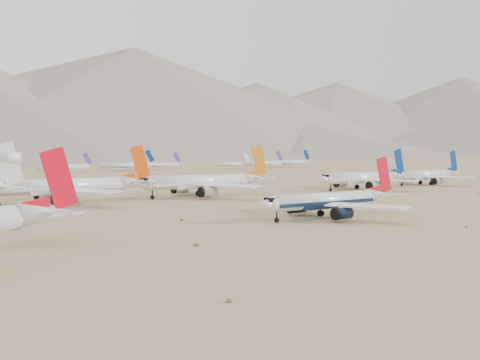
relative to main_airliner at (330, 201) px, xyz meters
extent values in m
plane|color=#907B54|center=(-0.07, 0.36, -3.86)|extent=(7000.00, 7000.00, 0.00)
cylinder|color=silver|center=(-1.80, 0.00, 0.17)|extent=(29.70, 3.51, 3.51)
cube|color=black|center=(-1.80, 0.00, -0.27)|extent=(29.10, 3.56, 0.79)
sphere|color=silver|center=(-16.65, 0.00, 0.17)|extent=(3.51, 3.51, 3.51)
cube|color=black|center=(-17.17, 0.00, 1.14)|extent=(2.46, 2.28, 0.88)
cone|color=silver|center=(16.56, 0.00, 0.44)|extent=(7.42, 3.51, 3.51)
cube|color=silver|center=(0.49, -10.42, -0.44)|extent=(11.47, 18.07, 0.55)
cube|color=silver|center=(18.00, -3.41, 0.87)|extent=(4.71, 6.16, 0.21)
cylinder|color=black|center=(-3.45, -7.30, -2.03)|extent=(4.12, 2.53, 2.53)
cube|color=silver|center=(0.49, 10.42, -0.44)|extent=(11.47, 18.07, 0.55)
cube|color=silver|center=(18.00, 3.41, 0.87)|extent=(4.71, 6.16, 0.21)
cylinder|color=black|center=(-3.45, 7.30, -2.03)|extent=(4.12, 2.53, 2.53)
cube|color=red|center=(18.62, 0.00, 5.56)|extent=(5.63, 0.28, 9.27)
cylinder|color=black|center=(-15.77, 0.00, -3.34)|extent=(1.05, 0.44, 1.05)
cylinder|color=black|center=(-0.56, -2.46, -3.13)|extent=(1.47, 0.88, 1.47)
cylinder|color=black|center=(-0.56, 2.46, -3.13)|extent=(1.47, 0.88, 1.47)
cone|color=silver|center=(-63.11, 1.74, 1.04)|extent=(8.35, 4.01, 4.01)
cube|color=silver|center=(-61.49, -2.11, 1.54)|extent=(5.30, 6.93, 0.24)
cube|color=silver|center=(-61.49, 5.58, 1.54)|extent=(5.30, 6.93, 0.24)
cube|color=red|center=(-60.79, 1.74, 6.81)|extent=(6.33, 0.32, 10.43)
cylinder|color=silver|center=(74.30, 57.66, 0.99)|extent=(34.84, 4.22, 4.22)
cube|color=silver|center=(74.30, 57.66, 0.46)|extent=(34.15, 4.29, 0.95)
sphere|color=silver|center=(56.88, 57.66, 0.99)|extent=(4.22, 4.22, 4.22)
cube|color=black|center=(56.25, 57.66, 2.15)|extent=(2.96, 2.75, 1.06)
cone|color=silver|center=(95.84, 57.66, 1.31)|extent=(8.71, 4.22, 4.22)
cube|color=silver|center=(76.99, 45.39, 0.25)|extent=(13.46, 21.21, 0.65)
cube|color=silver|center=(97.53, 53.64, 1.84)|extent=(5.53, 7.23, 0.25)
cylinder|color=silver|center=(72.37, 49.05, -1.65)|extent=(4.84, 3.04, 3.04)
cube|color=silver|center=(76.99, 69.94, 0.25)|extent=(13.46, 21.21, 0.65)
cube|color=silver|center=(97.53, 61.68, 1.84)|extent=(5.53, 7.23, 0.25)
cylinder|color=silver|center=(72.37, 66.28, -1.65)|extent=(4.84, 3.04, 3.04)
cube|color=navy|center=(98.26, 57.66, 7.34)|extent=(6.60, 0.34, 10.88)
cylinder|color=black|center=(57.93, 57.66, -3.23)|extent=(1.27, 0.53, 1.27)
cylinder|color=black|center=(75.75, 54.71, -2.98)|extent=(1.77, 1.06, 1.77)
cylinder|color=black|center=(75.75, 60.62, -2.98)|extent=(1.77, 1.06, 1.77)
cylinder|color=silver|center=(4.68, 65.69, 1.28)|extent=(36.82, 4.48, 4.48)
cube|color=silver|center=(4.68, 65.69, 0.72)|extent=(36.09, 4.54, 1.01)
sphere|color=silver|center=(-13.73, 65.69, 1.28)|extent=(4.48, 4.48, 4.48)
cube|color=black|center=(-14.40, 65.69, 2.51)|extent=(3.13, 2.91, 1.12)
cone|color=silver|center=(27.44, 65.69, 1.62)|extent=(9.21, 4.48, 4.48)
cube|color=silver|center=(7.52, 52.71, 0.50)|extent=(14.22, 22.41, 0.69)
cube|color=silver|center=(29.23, 61.44, 2.18)|extent=(5.85, 7.64, 0.27)
cylinder|color=silver|center=(2.63, 56.58, -1.52)|extent=(5.11, 3.22, 3.22)
cube|color=silver|center=(7.52, 78.67, 0.50)|extent=(14.22, 22.41, 0.69)
cube|color=silver|center=(29.23, 69.94, 2.18)|extent=(5.85, 7.64, 0.27)
cylinder|color=silver|center=(2.63, 74.80, -1.52)|extent=(5.11, 3.22, 3.22)
cube|color=#C26E0E|center=(30.00, 65.69, 7.99)|extent=(6.98, 0.36, 11.50)
cylinder|color=black|center=(-12.61, 65.69, -3.19)|extent=(1.34, 0.56, 1.34)
cylinder|color=black|center=(6.21, 62.56, -2.92)|extent=(1.88, 1.12, 1.88)
cylinder|color=black|center=(6.21, 68.82, -2.92)|extent=(1.88, 1.12, 1.88)
cylinder|color=silver|center=(-40.22, 68.61, 1.24)|extent=(36.30, 4.44, 4.44)
cube|color=silver|center=(-40.22, 68.61, 0.68)|extent=(35.58, 4.50, 1.00)
cone|color=silver|center=(-17.79, 68.61, 1.57)|extent=(9.08, 4.44, 4.44)
cube|color=silver|center=(-37.42, 55.81, 0.46)|extent=(14.02, 22.09, 0.68)
cube|color=silver|center=(-16.02, 64.42, 2.13)|extent=(5.76, 7.53, 0.27)
cylinder|color=silver|center=(-42.24, 59.62, -1.54)|extent=(5.04, 3.19, 3.19)
cube|color=silver|center=(-37.42, 81.42, 0.46)|extent=(14.02, 22.09, 0.68)
cube|color=silver|center=(-16.02, 72.81, 2.13)|extent=(5.76, 7.53, 0.27)
cylinder|color=silver|center=(-42.24, 77.61, -1.54)|extent=(5.04, 3.19, 3.19)
cube|color=#D84708|center=(-15.27, 68.61, 7.86)|extent=(6.88, 0.35, 11.34)
cylinder|color=black|center=(-38.71, 65.51, -2.93)|extent=(1.86, 1.11, 1.86)
cylinder|color=black|center=(-38.71, 71.72, -2.93)|extent=(1.86, 1.11, 1.86)
cone|color=silver|center=(-58.05, 62.02, 1.66)|extent=(9.42, 4.51, 4.51)
cube|color=silver|center=(-56.22, 57.68, 2.23)|extent=(5.98, 7.82, 0.27)
cube|color=silver|center=(-56.22, 66.36, 2.23)|extent=(5.98, 7.82, 0.27)
cube|color=silver|center=(-55.44, 62.02, 8.17)|extent=(7.14, 0.36, 11.77)
cylinder|color=silver|center=(-55.18, 62.02, 9.62)|extent=(4.71, 2.92, 2.92)
cylinder|color=silver|center=(121.78, 62.14, 0.78)|extent=(33.47, 4.04, 4.04)
cube|color=silver|center=(121.78, 62.14, 0.28)|extent=(32.80, 4.10, 0.91)
sphere|color=silver|center=(105.05, 62.14, 0.78)|extent=(4.04, 4.04, 4.04)
cube|color=black|center=(104.44, 62.14, 1.90)|extent=(2.83, 2.63, 1.01)
cone|color=silver|center=(142.47, 62.14, 1.09)|extent=(8.37, 4.04, 4.04)
cube|color=silver|center=(124.37, 50.35, 0.08)|extent=(12.93, 20.37, 0.63)
cube|color=silver|center=(144.10, 58.28, 1.59)|extent=(5.31, 6.95, 0.24)
cylinder|color=silver|center=(119.92, 53.87, -1.75)|extent=(4.65, 2.91, 2.91)
cube|color=silver|center=(124.37, 73.92, 0.08)|extent=(12.93, 20.37, 0.63)
cube|color=silver|center=(144.10, 66.00, 1.59)|extent=(5.31, 6.95, 0.24)
cylinder|color=silver|center=(119.92, 70.41, -1.75)|extent=(4.65, 2.91, 2.91)
cube|color=navy|center=(144.79, 62.14, 6.88)|extent=(6.34, 0.32, 10.45)
cylinder|color=black|center=(106.06, 62.14, -3.26)|extent=(1.21, 0.51, 1.21)
cylinder|color=black|center=(123.18, 59.31, -3.02)|extent=(1.70, 1.01, 1.70)
cylinder|color=black|center=(123.18, 64.97, -3.02)|extent=(1.70, 1.01, 1.70)
cube|color=silver|center=(-2.35, 321.25, 5.84)|extent=(6.72, 0.33, 8.46)
cylinder|color=silver|center=(30.87, 297.63, 0.37)|extent=(37.20, 3.68, 3.68)
cube|color=#4D2E95|center=(48.38, 297.63, 6.59)|extent=(7.41, 0.37, 9.33)
cube|color=silver|center=(30.87, 288.00, -0.18)|extent=(9.80, 17.12, 0.37)
cube|color=silver|center=(30.87, 307.26, -0.18)|extent=(9.80, 17.12, 0.37)
cylinder|color=silver|center=(83.45, 308.10, 0.68)|extent=(43.41, 4.29, 4.29)
cube|color=navy|center=(103.87, 308.10, 7.93)|extent=(8.65, 0.43, 10.89)
cube|color=silver|center=(83.45, 296.87, 0.04)|extent=(11.44, 19.98, 0.43)
cube|color=silver|center=(83.45, 319.34, 0.04)|extent=(11.44, 19.98, 0.43)
cylinder|color=silver|center=(115.52, 316.58, 0.42)|extent=(38.09, 3.76, 3.76)
cube|color=#4D2E95|center=(133.44, 316.58, 6.78)|extent=(7.59, 0.38, 9.55)
cube|color=silver|center=(115.52, 306.72, -0.15)|extent=(10.04, 17.53, 0.38)
cube|color=silver|center=(115.52, 326.44, -0.15)|extent=(10.04, 17.53, 0.38)
cylinder|color=silver|center=(181.85, 303.90, 0.26)|extent=(34.94, 3.45, 3.45)
cube|color=silver|center=(198.29, 303.90, 6.10)|extent=(6.96, 0.35, 8.76)
cube|color=silver|center=(181.85, 294.86, -0.26)|extent=(9.20, 16.08, 0.35)
cube|color=silver|center=(181.85, 312.95, -0.26)|extent=(9.20, 16.08, 0.35)
cylinder|color=silver|center=(215.44, 302.84, 0.67)|extent=(43.19, 4.27, 4.27)
cube|color=#4D2E95|center=(235.77, 302.84, 7.89)|extent=(8.60, 0.43, 10.83)
cube|color=silver|center=(215.44, 291.66, 0.03)|extent=(11.38, 19.88, 0.43)
cube|color=silver|center=(215.44, 314.02, 0.03)|extent=(11.38, 19.88, 0.43)
cylinder|color=silver|center=(265.17, 320.43, 0.76)|extent=(45.03, 4.45, 4.45)
cube|color=navy|center=(286.36, 320.43, 8.28)|extent=(8.97, 0.44, 11.29)
cube|color=silver|center=(265.17, 308.78, 0.09)|extent=(11.86, 20.73, 0.44)
cube|color=silver|center=(265.17, 332.09, 0.09)|extent=(11.86, 20.73, 0.44)
cone|color=slate|center=(699.93, 1660.36, 186.14)|extent=(2356.00, 2356.00, 380.00)
cone|color=slate|center=(1199.93, 1600.36, 141.14)|extent=(1682.00, 1682.00, 290.00)
cone|color=slate|center=(1799.93, 1750.36, 171.14)|extent=(2380.00, 2380.00, 350.00)
cone|color=slate|center=(2499.93, 1540.36, 201.14)|extent=(2460.00, 2460.00, 410.00)
cone|color=slate|center=(149.93, 1100.36, 66.14)|extent=(1260.00, 1260.00, 140.00)
cone|color=slate|center=(999.93, 1100.36, 46.14)|extent=(900.00, 900.00, 100.00)
cone|color=slate|center=(1899.93, 1100.36, 73.64)|extent=(1395.00, 1395.00, 155.00)
ellipsoid|color=brown|center=(-57.87, -43.84, -3.65)|extent=(0.70, 0.70, 0.39)
ellipsoid|color=brown|center=(-44.17, -14.54, -3.61)|extent=(0.84, 0.84, 0.46)
ellipsoid|color=brown|center=(-30.47, 14.76, -3.57)|extent=(0.98, 0.98, 0.54)
ellipsoid|color=brown|center=(10.63, -27.34, -3.65)|extent=(0.70, 0.70, 0.39)
ellipsoid|color=brown|center=(24.33, 1.96, -3.61)|extent=(0.84, 0.84, 0.46)
ellipsoid|color=brown|center=(38.03, 31.26, -3.57)|extent=(0.98, 0.98, 0.54)
ellipsoid|color=brown|center=(92.83, 18.46, -3.61)|extent=(0.84, 0.84, 0.46)
camera|label=1|loc=(-87.45, -87.33, 11.12)|focal=40.00mm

